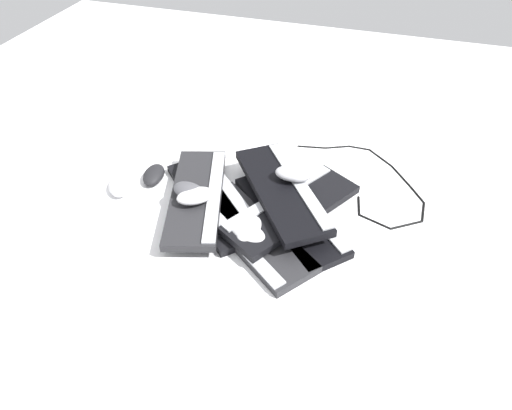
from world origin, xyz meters
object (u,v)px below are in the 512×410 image
mouse_0 (249,229)px  keyboard_1 (291,215)px  mouse_2 (294,173)px  mouse_3 (190,191)px  keyboard_2 (215,200)px  keyboard_4 (197,196)px  keyboard_5 (282,190)px  mouse_1 (120,185)px  mouse_4 (154,175)px  keyboard_3 (291,208)px  mouse_6 (195,196)px  keyboard_0 (251,233)px  mouse_5 (248,233)px

mouse_0 → keyboard_1: bearing=-31.3°
mouse_2 → mouse_3: size_ratio=1.00×
keyboard_2 → keyboard_4: keyboard_4 is taller
keyboard_1 → mouse_2: bearing=-169.1°
keyboard_2 → keyboard_5: 0.22m
keyboard_5 → mouse_1: bearing=-82.7°
mouse_0 → mouse_4: (-0.18, -0.39, -0.03)m
keyboard_5 → mouse_4: bearing=-91.8°
keyboard_2 → keyboard_3: 0.25m
keyboard_3 → keyboard_1: bearing=-145.0°
keyboard_4 → keyboard_1: bearing=96.9°
keyboard_3 → mouse_6: bearing=-75.8°
mouse_1 → mouse_3: (0.03, 0.26, 0.06)m
mouse_3 → mouse_6: bearing=-13.5°
keyboard_1 → mouse_0: (0.13, -0.09, 0.04)m
mouse_0 → keyboard_3: bearing=-32.4°
keyboard_3 → mouse_2: (-0.08, -0.02, 0.07)m
mouse_2 → keyboard_4: bearing=-163.8°
keyboard_0 → keyboard_2: size_ratio=1.05×
keyboard_3 → keyboard_5: bearing=-134.7°
keyboard_2 → mouse_6: (0.07, -0.03, 0.07)m
keyboard_4 → keyboard_0: bearing=69.1°
keyboard_3 → mouse_0: (0.13, -0.09, 0.01)m
mouse_1 → mouse_2: mouse_2 is taller
keyboard_0 → keyboard_5: 0.17m
keyboard_0 → mouse_2: (-0.19, 0.08, 0.10)m
mouse_2 → mouse_4: (0.03, -0.46, -0.09)m
mouse_4 → mouse_0: bearing=-124.2°
mouse_1 → mouse_5: size_ratio=1.00×
keyboard_0 → mouse_5: 0.05m
mouse_3 → keyboard_5: bearing=37.2°
keyboard_5 → mouse_5: keyboard_5 is taller
mouse_0 → keyboard_5: bearing=-13.8°
mouse_5 → mouse_3: bearing=176.1°
mouse_1 → mouse_2: (-0.11, 0.54, 0.09)m
keyboard_2 → mouse_4: mouse_4 is taller
keyboard_0 → mouse_1: mouse_1 is taller
keyboard_1 → keyboard_4: keyboard_4 is taller
mouse_0 → mouse_1: 0.48m
keyboard_2 → keyboard_5: bearing=100.4°
keyboard_2 → mouse_1: mouse_1 is taller
keyboard_2 → mouse_2: 0.26m
mouse_0 → mouse_2: size_ratio=1.00×
keyboard_0 → mouse_6: size_ratio=4.00×
keyboard_5 → mouse_6: (0.11, -0.23, 0.01)m
mouse_0 → mouse_4: size_ratio=1.00×
keyboard_0 → mouse_2: 0.22m
mouse_3 → mouse_4: 0.22m
keyboard_1 → keyboard_3: keyboard_3 is taller
keyboard_0 → mouse_4: mouse_4 is taller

